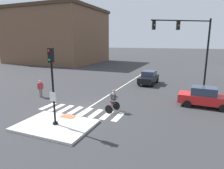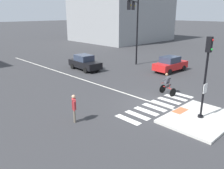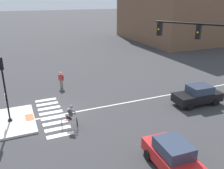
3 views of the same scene
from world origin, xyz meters
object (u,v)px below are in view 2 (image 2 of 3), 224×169
object	(u,v)px
traffic_light_mast	(135,21)
car_red_cross_right	(170,64)
car_black_eastbound_far	(85,62)
cyclist	(167,84)
signal_pole	(206,71)
pedestrian_at_curb_left	(74,106)

from	to	relation	value
traffic_light_mast	car_red_cross_right	world-z (taller)	traffic_light_mast
traffic_light_mast	car_black_eastbound_far	distance (m)	7.07
car_black_eastbound_far	cyclist	bearing A→B (deg)	-92.37
signal_pole	pedestrian_at_curb_left	distance (m)	7.69
cyclist	pedestrian_at_curb_left	size ratio (longest dim) A/B	1.01
car_red_cross_right	car_black_eastbound_far	size ratio (longest dim) A/B	1.00
car_red_cross_right	car_black_eastbound_far	bearing A→B (deg)	130.79
signal_pole	cyclist	xyz separation A→B (m)	(2.35, 3.87, -2.11)
car_black_eastbound_far	pedestrian_at_curb_left	size ratio (longest dim) A/B	2.51
car_red_cross_right	traffic_light_mast	bearing A→B (deg)	109.79
car_red_cross_right	signal_pole	bearing A→B (deg)	-138.82
pedestrian_at_curb_left	traffic_light_mast	bearing A→B (deg)	27.20
car_black_eastbound_far	cyclist	distance (m)	10.86
car_black_eastbound_far	pedestrian_at_curb_left	bearing A→B (deg)	-130.43
cyclist	car_black_eastbound_far	bearing A→B (deg)	87.63
signal_pole	cyclist	world-z (taller)	signal_pole
traffic_light_mast	pedestrian_at_curb_left	bearing A→B (deg)	-152.80
signal_pole	car_black_eastbound_far	bearing A→B (deg)	79.23
traffic_light_mast	signal_pole	bearing A→B (deg)	-122.65
pedestrian_at_curb_left	car_black_eastbound_far	bearing A→B (deg)	49.57
car_red_cross_right	pedestrian_at_curb_left	xyz separation A→B (m)	(-14.37, -2.79, 0.17)
traffic_light_mast	car_red_cross_right	distance (m)	5.98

